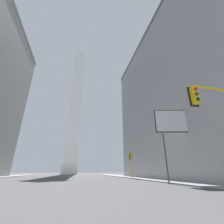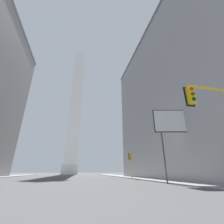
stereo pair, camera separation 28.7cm
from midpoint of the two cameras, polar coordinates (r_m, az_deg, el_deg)
name	(u,v)px [view 2 (the right image)]	position (r m, az deg, el deg)	size (l,w,h in m)	color
sidewalk_right	(146,179)	(32.91, 12.99, -23.50)	(5.00, 99.03, 0.15)	gray
building_right	(191,96)	(38.09, 28.07, 5.49)	(19.42, 42.81, 34.29)	#9E9EA0
obelisk	(76,105)	(90.30, -13.48, 2.79)	(7.83, 7.83, 78.10)	silver
traffic_light_mid_right	(131,161)	(33.21, 7.44, -18.12)	(0.78, 0.50, 5.11)	yellow
billboard_sign	(173,123)	(22.60, 22.55, -3.93)	(5.21, 1.48, 9.62)	#3F3F42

